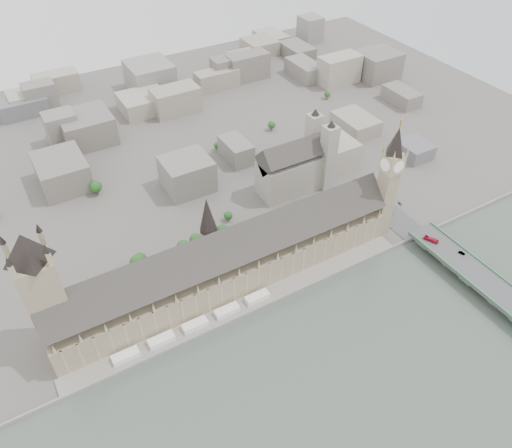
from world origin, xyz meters
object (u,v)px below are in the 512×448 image
red_bus_north (431,239)px  car_approach (400,204)px  car_silver (462,253)px  palace_of_westminster (227,261)px  westminster_abbey (296,166)px  elizabeth_tower (390,175)px  westminster_bridge (489,289)px  victoria_tower (42,289)px

red_bus_north → car_approach: (11.05, 47.94, -0.87)m
car_silver → red_bus_north: bearing=91.6°
palace_of_westminster → car_silver: 183.67m
westminster_abbey → car_silver: bearing=-69.0°
elizabeth_tower → car_silver: (29.91, -61.81, -47.01)m
westminster_abbey → red_bus_north: westminster_abbey is taller
westminster_bridge → palace_of_westminster: bearing=146.5°
car_silver → elizabeth_tower: bearing=93.5°
westminster_bridge → car_silver: (5.91, 33.69, 5.95)m
westminster_bridge → victoria_tower: bearing=158.2°
victoria_tower → car_silver: size_ratio=19.96×
westminster_bridge → elizabeth_tower: bearing=104.1°
westminster_bridge → car_silver: size_ratio=64.87×
westminster_bridge → car_silver: bearing=80.0°
red_bus_north → westminster_bridge: bearing=-109.8°
car_silver → palace_of_westminster: bearing=134.0°
elizabeth_tower → red_bus_north: (19.76, -38.93, -46.19)m
car_approach → victoria_tower: bearing=-170.9°
victoria_tower → westminster_abbey: 244.79m
red_bus_north → car_silver: 25.04m
palace_of_westminster → westminster_abbey: (110.92, 75.30, 2.38)m
palace_of_westminster → elizabeth_tower: (138.00, -11.70, 35.38)m
elizabeth_tower → victoria_tower: size_ratio=1.07×
elizabeth_tower → palace_of_westminster: bearing=175.2°
westminster_abbey → red_bus_north: size_ratio=5.77×
victoria_tower → westminster_abbey: victoria_tower is taller
red_bus_north → car_silver: size_ratio=2.35×
elizabeth_tower → car_approach: 56.96m
westminster_abbey → victoria_tower: bearing=-163.5°
car_silver → car_approach: size_ratio=0.94×
car_silver → car_approach: (0.90, 70.81, -0.05)m
elizabeth_tower → westminster_abbey: elizabeth_tower is taller
elizabeth_tower → westminster_bridge: size_ratio=0.33×
westminster_abbey → red_bus_north: 135.01m
palace_of_westminster → westminster_bridge: bearing=-33.5°
car_silver → westminster_bridge: bearing=-122.3°
red_bus_north → car_silver: red_bus_north is taller
palace_of_westminster → car_silver: size_ratio=52.89×
palace_of_westminster → westminster_bridge: palace_of_westminster is taller
victoria_tower → car_silver: victoria_tower is taller
victoria_tower → car_approach: size_ratio=18.67×
victoria_tower → car_silver: (289.91, -79.81, -44.13)m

